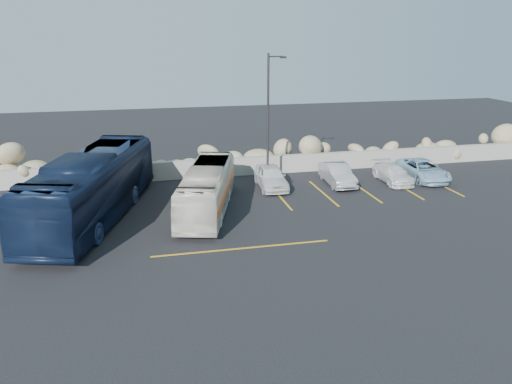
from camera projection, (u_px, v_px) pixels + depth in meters
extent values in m
plane|color=black|center=(265.00, 248.00, 22.13)|extent=(90.00, 90.00, 0.00)
cube|color=gray|center=(222.00, 167.00, 33.09)|extent=(60.00, 0.40, 1.20)
cube|color=gold|center=(192.00, 202.00, 28.10)|extent=(0.12, 5.00, 0.01)
cube|color=gold|center=(280.00, 196.00, 29.18)|extent=(0.12, 5.00, 0.01)
cube|color=gold|center=(323.00, 193.00, 29.76)|extent=(0.12, 5.00, 0.01)
cube|color=gold|center=(364.00, 190.00, 30.31)|extent=(0.12, 5.00, 0.01)
cube|color=gold|center=(403.00, 187.00, 30.86)|extent=(0.12, 5.00, 0.01)
cube|color=gold|center=(440.00, 185.00, 31.41)|extent=(0.12, 5.00, 0.01)
cube|color=gold|center=(242.00, 248.00, 22.10)|extent=(8.00, 0.12, 0.01)
cylinder|color=#2A2625|center=(268.00, 121.00, 30.27)|extent=(0.14, 0.14, 8.00)
cylinder|color=#2A2625|center=(276.00, 56.00, 29.21)|extent=(0.90, 0.08, 0.08)
cube|color=#2A2625|center=(283.00, 57.00, 29.32)|extent=(0.35, 0.18, 0.12)
imported|color=silver|center=(207.00, 189.00, 26.46)|extent=(4.34, 9.01, 2.45)
imported|color=#101B35|center=(93.00, 187.00, 25.15)|extent=(6.22, 12.62, 3.43)
imported|color=silver|center=(271.00, 177.00, 30.61)|extent=(1.83, 4.15, 1.39)
imported|color=#9D9EA2|center=(337.00, 174.00, 31.29)|extent=(1.56, 4.00, 1.30)
imported|color=silver|center=(393.00, 174.00, 31.82)|extent=(1.67, 3.83, 1.10)
imported|color=#92B7CF|center=(423.00, 170.00, 32.40)|extent=(2.24, 4.60, 1.26)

